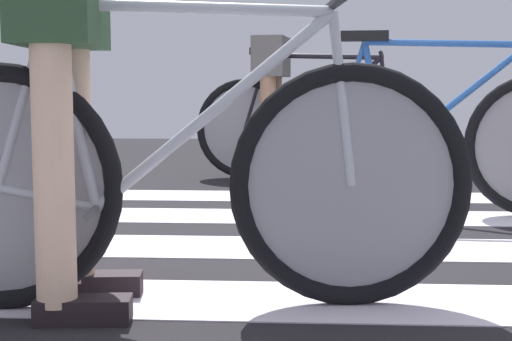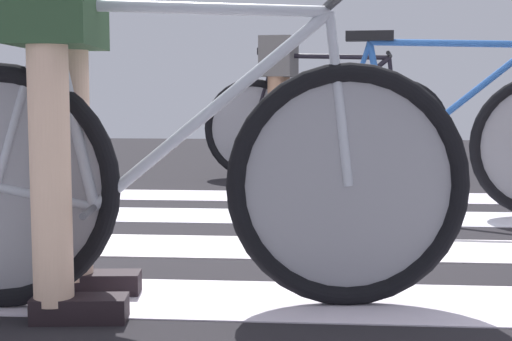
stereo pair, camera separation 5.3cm
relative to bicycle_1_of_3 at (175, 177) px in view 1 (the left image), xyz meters
name	(u,v)px [view 1 (the left image)]	position (x,y,z in m)	size (l,w,h in m)	color
ground	(287,258)	(0.31, 0.72, -0.40)	(18.00, 14.00, 0.02)	black
crosswalk_markings	(288,271)	(0.32, 0.47, -0.38)	(5.42, 4.21, 0.00)	silver
bicycle_1_of_3	(175,177)	(0.00, 0.00, 0.00)	(1.73, 0.52, 0.93)	black
cyclist_1_of_3	(64,78)	(-0.31, -0.03, 0.29)	(0.35, 0.43, 1.04)	beige
bicycle_2_of_3	(432,139)	(1.02, 1.75, 0.00)	(1.73, 0.52, 0.93)	black
bicycle_3_of_3	(315,125)	(0.46, 3.24, 0.00)	(1.73, 0.52, 0.93)	black
cyclist_3_of_3	(272,87)	(0.15, 3.28, 0.27)	(0.36, 0.43, 1.01)	#A87A5B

